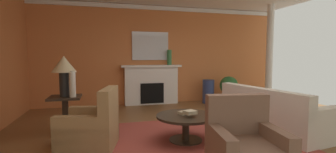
{
  "coord_description": "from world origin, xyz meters",
  "views": [
    {
      "loc": [
        -1.67,
        -3.92,
        1.43
      ],
      "look_at": [
        -0.28,
        1.17,
        1.0
      ],
      "focal_mm": 25.78,
      "sensor_mm": 36.0,
      "label": 1
    }
  ],
  "objects_px": {
    "fireplace": "(151,86)",
    "coffee_table": "(186,122)",
    "side_table": "(66,112)",
    "table_lamp": "(64,68)",
    "vase_mantel_right": "(169,57)",
    "vase_tall_corner": "(208,91)",
    "armchair_facing_fireplace": "(245,151)",
    "armchair_near_window": "(91,129)",
    "mantel_mirror": "(150,46)",
    "sofa": "(272,115)",
    "potted_plant": "(229,87)",
    "vase_on_side_table": "(72,84)"
  },
  "relations": [
    {
      "from": "mantel_mirror",
      "to": "side_table",
      "type": "height_order",
      "value": "mantel_mirror"
    },
    {
      "from": "armchair_facing_fireplace",
      "to": "side_table",
      "type": "relative_size",
      "value": 1.36
    },
    {
      "from": "sofa",
      "to": "potted_plant",
      "type": "relative_size",
      "value": 2.65
    },
    {
      "from": "mantel_mirror",
      "to": "vase_on_side_table",
      "type": "distance_m",
      "value": 3.33
    },
    {
      "from": "table_lamp",
      "to": "armchair_near_window",
      "type": "bearing_deg",
      "value": -61.86
    },
    {
      "from": "side_table",
      "to": "armchair_facing_fireplace",
      "type": "bearing_deg",
      "value": -45.35
    },
    {
      "from": "mantel_mirror",
      "to": "coffee_table",
      "type": "bearing_deg",
      "value": -91.27
    },
    {
      "from": "fireplace",
      "to": "vase_tall_corner",
      "type": "height_order",
      "value": "fireplace"
    },
    {
      "from": "armchair_near_window",
      "to": "potted_plant",
      "type": "bearing_deg",
      "value": 35.13
    },
    {
      "from": "sofa",
      "to": "coffee_table",
      "type": "xyz_separation_m",
      "value": [
        -1.81,
        -0.12,
        0.04
      ]
    },
    {
      "from": "sofa",
      "to": "armchair_facing_fireplace",
      "type": "distance_m",
      "value": 2.12
    },
    {
      "from": "vase_on_side_table",
      "to": "vase_mantel_right",
      "type": "height_order",
      "value": "vase_mantel_right"
    },
    {
      "from": "sofa",
      "to": "armchair_near_window",
      "type": "bearing_deg",
      "value": -179.01
    },
    {
      "from": "armchair_near_window",
      "to": "table_lamp",
      "type": "relative_size",
      "value": 1.28
    },
    {
      "from": "coffee_table",
      "to": "side_table",
      "type": "distance_m",
      "value": 2.26
    },
    {
      "from": "fireplace",
      "to": "armchair_facing_fireplace",
      "type": "height_order",
      "value": "fireplace"
    },
    {
      "from": "coffee_table",
      "to": "table_lamp",
      "type": "bearing_deg",
      "value": 153.91
    },
    {
      "from": "side_table",
      "to": "vase_mantel_right",
      "type": "distance_m",
      "value": 3.64
    },
    {
      "from": "armchair_facing_fireplace",
      "to": "side_table",
      "type": "xyz_separation_m",
      "value": [
        -2.3,
        2.33,
        0.09
      ]
    },
    {
      "from": "vase_on_side_table",
      "to": "table_lamp",
      "type": "bearing_deg",
      "value": 141.34
    },
    {
      "from": "table_lamp",
      "to": "potted_plant",
      "type": "xyz_separation_m",
      "value": [
        4.44,
        1.85,
        -0.73
      ]
    },
    {
      "from": "mantel_mirror",
      "to": "sofa",
      "type": "bearing_deg",
      "value": -62.45
    },
    {
      "from": "fireplace",
      "to": "armchair_facing_fireplace",
      "type": "xyz_separation_m",
      "value": [
        0.2,
        -4.66,
        -0.25
      ]
    },
    {
      "from": "armchair_facing_fireplace",
      "to": "coffee_table",
      "type": "bearing_deg",
      "value": 101.67
    },
    {
      "from": "vase_tall_corner",
      "to": "vase_mantel_right",
      "type": "xyz_separation_m",
      "value": [
        -1.19,
        0.25,
        1.05
      ]
    },
    {
      "from": "table_lamp",
      "to": "vase_mantel_right",
      "type": "distance_m",
      "value": 3.5
    },
    {
      "from": "fireplace",
      "to": "vase_mantel_right",
      "type": "bearing_deg",
      "value": -5.14
    },
    {
      "from": "vase_tall_corner",
      "to": "coffee_table",
      "type": "bearing_deg",
      "value": -120.93
    },
    {
      "from": "coffee_table",
      "to": "vase_on_side_table",
      "type": "bearing_deg",
      "value": 155.07
    },
    {
      "from": "vase_on_side_table",
      "to": "potted_plant",
      "type": "distance_m",
      "value": 4.74
    },
    {
      "from": "armchair_facing_fireplace",
      "to": "side_table",
      "type": "bearing_deg",
      "value": 134.65
    },
    {
      "from": "armchair_facing_fireplace",
      "to": "vase_tall_corner",
      "type": "bearing_deg",
      "value": 70.6
    },
    {
      "from": "side_table",
      "to": "vase_on_side_table",
      "type": "relative_size",
      "value": 1.46
    },
    {
      "from": "armchair_facing_fireplace",
      "to": "side_table",
      "type": "height_order",
      "value": "armchair_facing_fireplace"
    },
    {
      "from": "vase_mantel_right",
      "to": "potted_plant",
      "type": "relative_size",
      "value": 0.55
    },
    {
      "from": "vase_tall_corner",
      "to": "vase_mantel_right",
      "type": "height_order",
      "value": "vase_mantel_right"
    },
    {
      "from": "sofa",
      "to": "armchair_facing_fireplace",
      "type": "xyz_separation_m",
      "value": [
        -1.53,
        -1.46,
        0.01
      ]
    },
    {
      "from": "sofa",
      "to": "vase_on_side_table",
      "type": "bearing_deg",
      "value": 168.51
    },
    {
      "from": "armchair_facing_fireplace",
      "to": "vase_mantel_right",
      "type": "relative_size",
      "value": 2.08
    },
    {
      "from": "side_table",
      "to": "table_lamp",
      "type": "relative_size",
      "value": 0.93
    },
    {
      "from": "sofa",
      "to": "vase_tall_corner",
      "type": "bearing_deg",
      "value": 89.94
    },
    {
      "from": "sofa",
      "to": "vase_mantel_right",
      "type": "relative_size",
      "value": 4.84
    },
    {
      "from": "fireplace",
      "to": "vase_on_side_table",
      "type": "xyz_separation_m",
      "value": [
        -1.95,
        -2.45,
        0.38
      ]
    },
    {
      "from": "armchair_near_window",
      "to": "vase_tall_corner",
      "type": "distance_m",
      "value": 4.46
    },
    {
      "from": "sofa",
      "to": "potted_plant",
      "type": "xyz_separation_m",
      "value": [
        0.6,
        2.72,
        0.19
      ]
    },
    {
      "from": "armchair_facing_fireplace",
      "to": "vase_on_side_table",
      "type": "bearing_deg",
      "value": 134.24
    },
    {
      "from": "vase_on_side_table",
      "to": "fireplace",
      "type": "bearing_deg",
      "value": 51.49
    },
    {
      "from": "fireplace",
      "to": "coffee_table",
      "type": "relative_size",
      "value": 1.8
    },
    {
      "from": "side_table",
      "to": "vase_tall_corner",
      "type": "distance_m",
      "value": 4.34
    },
    {
      "from": "armchair_near_window",
      "to": "vase_on_side_table",
      "type": "distance_m",
      "value": 1.08
    }
  ]
}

